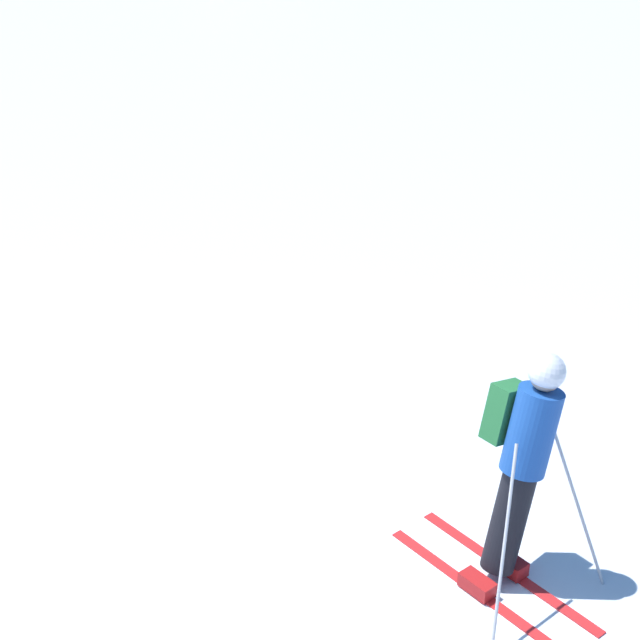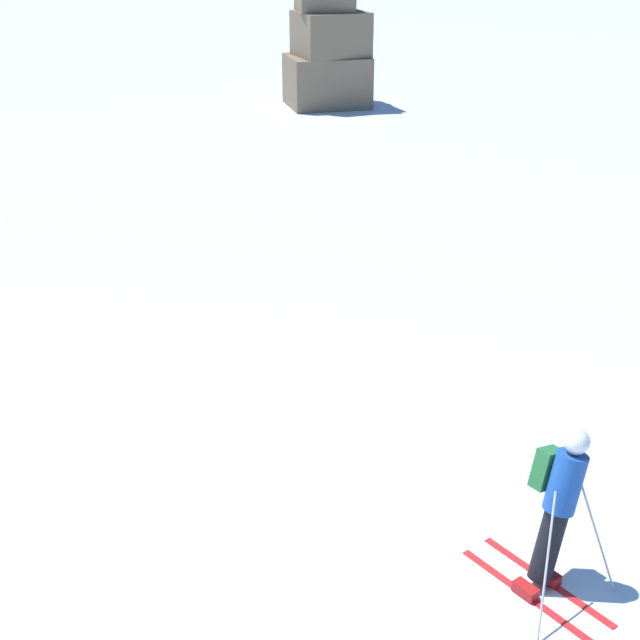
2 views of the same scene
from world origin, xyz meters
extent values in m
plane|color=white|center=(0.00, 0.00, 0.00)|extent=(300.00, 300.00, 0.00)
cube|color=red|center=(1.16, -0.07, 0.01)|extent=(0.77, 1.68, 0.01)
cube|color=red|center=(1.49, 0.07, 0.01)|extent=(0.77, 1.68, 0.01)
cube|color=#B21919|center=(1.16, -0.07, 0.07)|extent=(0.24, 0.31, 0.12)
cube|color=#B21919|center=(1.49, 0.07, 0.07)|extent=(0.24, 0.31, 0.12)
cylinder|color=black|center=(1.43, 0.04, 0.54)|extent=(0.50, 0.41, 0.87)
cylinder|color=#194799|center=(1.57, 0.10, 1.26)|extent=(0.56, 0.49, 0.71)
sphere|color=tan|center=(1.66, 0.14, 1.70)|extent=(0.35, 0.33, 0.28)
sphere|color=silver|center=(1.66, 0.14, 1.73)|extent=(0.40, 0.37, 0.32)
cube|color=#236633|center=(1.48, 0.35, 1.30)|extent=(0.41, 0.31, 0.49)
cylinder|color=#B7B7BC|center=(1.17, -0.39, 0.64)|extent=(0.47, 0.75, 1.29)
cylinder|color=#B7B7BC|center=(1.95, -0.06, 0.59)|extent=(0.36, 0.44, 1.19)
camera|label=1|loc=(-1.76, -5.62, 5.59)|focal=60.00mm
camera|label=2|loc=(-2.85, -6.71, 6.68)|focal=50.00mm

